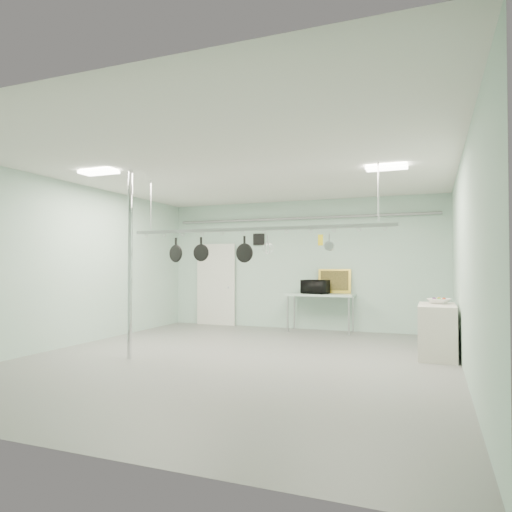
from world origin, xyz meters
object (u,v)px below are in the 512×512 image
at_px(chrome_pole, 130,264).
at_px(skillet_left, 176,250).
at_px(coffee_canister, 319,289).
at_px(skillet_mid, 201,248).
at_px(prep_table, 320,297).
at_px(side_cabinet, 437,331).
at_px(skillet_right, 244,249).
at_px(pot_rack, 254,227).
at_px(fruit_bowl, 439,301).
at_px(microwave, 315,287).

distance_m(chrome_pole, skillet_left, 1.00).
xyz_separation_m(coffee_canister, skillet_mid, (-1.41, -3.21, 0.87)).
bearing_deg(prep_table, side_cabinet, -40.79).
height_order(prep_table, skillet_right, skillet_right).
distance_m(pot_rack, skillet_left, 1.59).
bearing_deg(coffee_canister, skillet_right, -99.84).
xyz_separation_m(coffee_canister, fruit_bowl, (2.60, -1.93, -0.06)).
distance_m(coffee_canister, skillet_left, 3.85).
height_order(prep_table, side_cabinet, prep_table).
bearing_deg(coffee_canister, fruit_bowl, -36.50).
distance_m(pot_rack, coffee_canister, 3.46).
relative_size(fruit_bowl, skillet_mid, 0.92).
bearing_deg(side_cabinet, pot_rack, -159.55).
bearing_deg(skillet_mid, side_cabinet, 15.99).
distance_m(microwave, coffee_canister, 0.11).
distance_m(prep_table, side_cabinet, 3.39).
distance_m(chrome_pole, fruit_bowl, 5.39).
bearing_deg(skillet_right, chrome_pole, -144.01).
relative_size(coffee_canister, fruit_bowl, 0.56).
relative_size(microwave, skillet_right, 1.29).
bearing_deg(pot_rack, fruit_bowl, 23.33).
relative_size(chrome_pole, skillet_right, 6.97).
bearing_deg(coffee_canister, prep_table, 79.12).
xyz_separation_m(chrome_pole, skillet_mid, (0.88, 0.90, 0.28)).
xyz_separation_m(prep_table, skillet_right, (-0.57, -3.30, 1.02)).
relative_size(prep_table, skillet_mid, 3.90).
height_order(prep_table, skillet_left, skillet_left).
height_order(microwave, skillet_right, skillet_right).
distance_m(fruit_bowl, skillet_right, 3.53).
relative_size(pot_rack, skillet_right, 10.45).
relative_size(prep_table, skillet_right, 3.48).
relative_size(prep_table, microwave, 2.70).
bearing_deg(chrome_pole, pot_rack, 25.35).
height_order(pot_rack, skillet_right, pot_rack).
height_order(chrome_pole, side_cabinet, chrome_pole).
bearing_deg(fruit_bowl, side_cabinet, -101.03).
relative_size(side_cabinet, skillet_left, 2.71).
distance_m(fruit_bowl, skillet_left, 4.80).
xyz_separation_m(chrome_pole, prep_table, (2.30, 4.20, -0.77)).
height_order(microwave, skillet_mid, skillet_mid).
xyz_separation_m(prep_table, skillet_left, (-1.95, -3.30, 1.03)).
height_order(chrome_pole, microwave, chrome_pole).
height_order(skillet_left, skillet_right, same).
distance_m(coffee_canister, skillet_mid, 3.62).
bearing_deg(side_cabinet, prep_table, 139.21).
relative_size(fruit_bowl, skillet_right, 0.82).
bearing_deg(pot_rack, prep_table, 83.09).
bearing_deg(fruit_bowl, pot_rack, -156.67).
relative_size(chrome_pole, pot_rack, 0.67).
bearing_deg(microwave, prep_table, -134.09).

